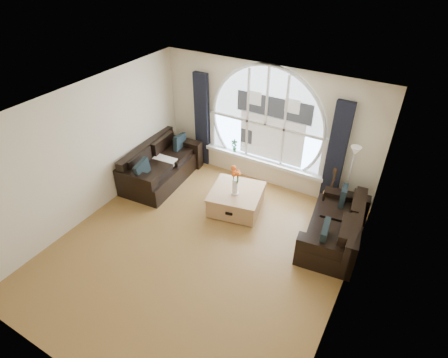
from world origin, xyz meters
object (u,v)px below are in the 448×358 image
guitar (332,188)px  potted_plant (234,146)px  coffee_chest (236,199)px  floor_lamp (348,183)px  vase_flowers (235,178)px  sofa_left (162,165)px  sofa_right (335,225)px

guitar → potted_plant: (-2.43, 0.26, 0.17)m
coffee_chest → guitar: (1.69, 1.00, 0.28)m
potted_plant → floor_lamp: bearing=-6.8°
vase_flowers → coffee_chest: bearing=98.5°
sofa_left → potted_plant: 1.76m
floor_lamp → guitar: floor_lamp is taller
sofa_right → potted_plant: potted_plant is taller
guitar → potted_plant: guitar is taller
sofa_right → guitar: bearing=102.9°
coffee_chest → guitar: guitar is taller
vase_flowers → sofa_right: bearing=4.4°
coffee_chest → guitar: 1.98m
sofa_left → coffee_chest: size_ratio=1.90×
floor_lamp → potted_plant: 2.74m
sofa_left → floor_lamp: (3.98, 0.86, 0.40)m
floor_lamp → sofa_right: bearing=-86.0°
sofa_left → floor_lamp: floor_lamp is taller
sofa_left → sofa_right: (4.04, -0.01, 0.00)m
sofa_left → vase_flowers: size_ratio=2.79×
sofa_right → vase_flowers: (-2.02, -0.16, 0.45)m
coffee_chest → floor_lamp: bearing=13.5°
vase_flowers → guitar: size_ratio=0.66×
sofa_right → vase_flowers: size_ratio=2.54×
sofa_left → coffee_chest: bearing=-6.7°
sofa_right → coffee_chest: size_ratio=1.73×
coffee_chest → vase_flowers: size_ratio=1.47×
coffee_chest → potted_plant: potted_plant is taller
sofa_left → potted_plant: bearing=38.6°
coffee_chest → floor_lamp: (1.97, 0.93, 0.55)m
sofa_left → potted_plant: (1.26, 1.18, 0.30)m
floor_lamp → guitar: 0.40m
floor_lamp → guitar: size_ratio=1.51×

